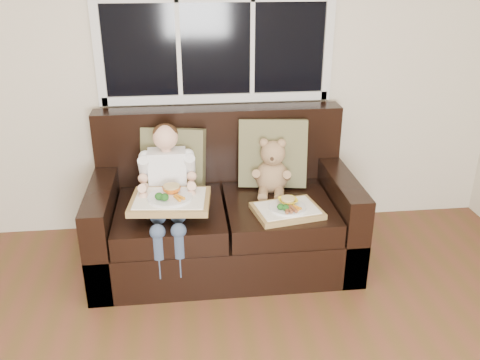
{
  "coord_description": "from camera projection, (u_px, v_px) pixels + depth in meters",
  "views": [
    {
      "loc": [
        -0.06,
        -1.03,
        1.91
      ],
      "look_at": [
        0.26,
        1.85,
        0.63
      ],
      "focal_mm": 38.0,
      "sensor_mm": 36.0,
      "label": 1
    }
  ],
  "objects": [
    {
      "name": "room_walls",
      "position": [
        215.0,
        119.0,
        1.07
      ],
      "size": [
        4.52,
        5.02,
        2.71
      ],
      "color": "beige",
      "rests_on": "ground"
    },
    {
      "name": "window_back",
      "position": [
        215.0,
        0.0,
        3.32
      ],
      "size": [
        1.62,
        0.04,
        1.37
      ],
      "color": "black",
      "rests_on": "room_walls"
    },
    {
      "name": "loveseat",
      "position": [
        223.0,
        214.0,
        3.43
      ],
      "size": [
        1.7,
        0.92,
        0.96
      ],
      "color": "black",
      "rests_on": "ground"
    },
    {
      "name": "pillow_left",
      "position": [
        173.0,
        160.0,
        3.4
      ],
      "size": [
        0.46,
        0.29,
        0.43
      ],
      "rotation": [
        -0.21,
        0.0,
        -0.24
      ],
      "color": "brown",
      "rests_on": "loveseat"
    },
    {
      "name": "pillow_right",
      "position": [
        273.0,
        153.0,
        3.46
      ],
      "size": [
        0.49,
        0.27,
        0.47
      ],
      "rotation": [
        -0.21,
        0.0,
        -0.15
      ],
      "color": "brown",
      "rests_on": "loveseat"
    },
    {
      "name": "child",
      "position": [
        168.0,
        181.0,
        3.17
      ],
      "size": [
        0.35,
        0.58,
        0.79
      ],
      "color": "white",
      "rests_on": "loveseat"
    },
    {
      "name": "teddy_bear",
      "position": [
        272.0,
        170.0,
        3.38
      ],
      "size": [
        0.25,
        0.31,
        0.39
      ],
      "rotation": [
        0.0,
        0.0,
        -0.2
      ],
      "color": "#987150",
      "rests_on": "loveseat"
    },
    {
      "name": "tray_left",
      "position": [
        170.0,
        200.0,
        3.03
      ],
      "size": [
        0.5,
        0.4,
        0.11
      ],
      "rotation": [
        0.0,
        0.0,
        -0.1
      ],
      "color": "olive",
      "rests_on": "child"
    },
    {
      "name": "tray_right",
      "position": [
        287.0,
        209.0,
        3.13
      ],
      "size": [
        0.45,
        0.37,
        0.09
      ],
      "rotation": [
        0.0,
        0.0,
        0.19
      ],
      "color": "olive",
      "rests_on": "loveseat"
    }
  ]
}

